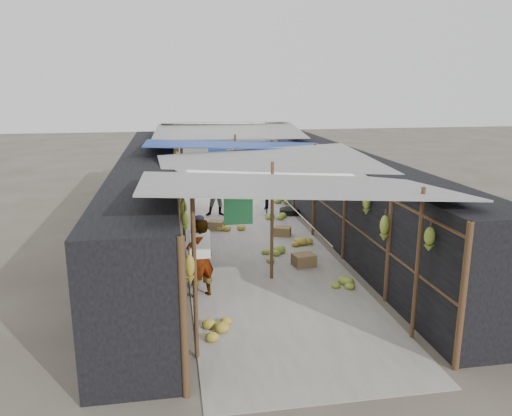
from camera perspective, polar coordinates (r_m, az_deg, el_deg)
ground at (r=8.47m, az=5.99°, el=-15.55°), size 80.00×80.00×0.00m
aisle_slab at (r=14.35m, az=-1.00°, el=-2.90°), size 3.60×16.00×0.02m
stall_left at (r=13.92m, az=-12.07°, el=1.12°), size 1.40×15.00×2.30m
stall_right at (r=14.71m, az=9.44°, el=1.92°), size 1.40×15.00×2.30m
crate_near at (r=14.09m, az=3.05°, el=-2.70°), size 0.56×0.50×0.27m
crate_mid at (r=11.82m, az=5.49°, el=-5.97°), size 0.56×0.48×0.30m
crate_back at (r=14.69m, az=-4.54°, el=-2.01°), size 0.54×0.50×0.28m
black_basin at (r=16.46m, az=3.83°, el=-0.41°), size 0.65×0.65×0.20m
vendor_elderly at (r=9.96m, az=-6.40°, el=-5.76°), size 0.71×0.61×1.63m
shopper_blue at (r=16.12m, az=-4.42°, el=1.90°), size 0.87×0.72×1.63m
vendor_seated at (r=16.17m, az=1.12°, el=0.43°), size 0.41×0.56×0.78m
market_canopy at (r=14.19m, az=-1.16°, el=6.81°), size 5.62×15.20×2.77m
hanging_bananas at (r=14.35m, az=-1.28°, el=3.96°), size 3.95×13.42×0.79m
floor_bananas at (r=13.66m, az=1.87°, el=-3.09°), size 3.69×9.95×0.35m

